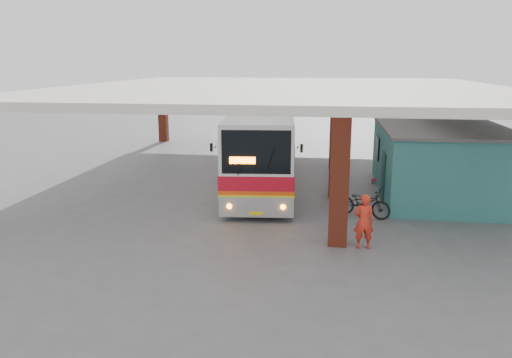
{
  "coord_description": "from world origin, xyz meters",
  "views": [
    {
      "loc": [
        2.57,
        -18.56,
        5.82
      ],
      "look_at": [
        -0.1,
        0.0,
        1.38
      ],
      "focal_mm": 35.0,
      "sensor_mm": 36.0,
      "label": 1
    }
  ],
  "objects_px": {
    "motorcycle": "(363,202)",
    "pedestrian": "(364,221)",
    "red_chair": "(378,177)",
    "coach_bus": "(263,143)"
  },
  "relations": [
    {
      "from": "motorcycle",
      "to": "pedestrian",
      "type": "height_order",
      "value": "pedestrian"
    },
    {
      "from": "coach_bus",
      "to": "pedestrian",
      "type": "relative_size",
      "value": 7.55
    },
    {
      "from": "coach_bus",
      "to": "pedestrian",
      "type": "distance_m",
      "value": 9.63
    },
    {
      "from": "pedestrian",
      "to": "red_chair",
      "type": "height_order",
      "value": "pedestrian"
    },
    {
      "from": "coach_bus",
      "to": "red_chair",
      "type": "distance_m",
      "value": 5.85
    },
    {
      "from": "pedestrian",
      "to": "red_chair",
      "type": "distance_m",
      "value": 8.96
    },
    {
      "from": "motorcycle",
      "to": "pedestrian",
      "type": "relative_size",
      "value": 1.22
    },
    {
      "from": "pedestrian",
      "to": "coach_bus",
      "type": "bearing_deg",
      "value": -71.31
    },
    {
      "from": "motorcycle",
      "to": "red_chair",
      "type": "distance_m",
      "value": 5.61
    },
    {
      "from": "pedestrian",
      "to": "red_chair",
      "type": "xyz_separation_m",
      "value": [
        1.28,
        8.85,
        -0.56
      ]
    }
  ]
}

